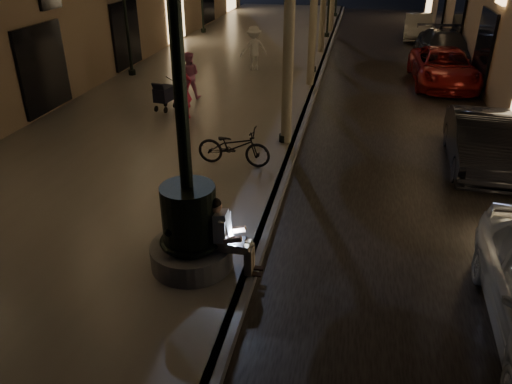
% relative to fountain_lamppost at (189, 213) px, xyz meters
% --- Properties ---
extents(ground, '(120.00, 120.00, 0.00)m').
position_rel_fountain_lamppost_xyz_m(ground, '(1.00, 13.00, -1.21)').
color(ground, black).
rests_on(ground, ground).
extents(cobble_lane, '(6.00, 45.00, 0.02)m').
position_rel_fountain_lamppost_xyz_m(cobble_lane, '(4.00, 13.00, -1.20)').
color(cobble_lane, black).
rests_on(cobble_lane, ground).
extents(promenade, '(8.00, 45.00, 0.20)m').
position_rel_fountain_lamppost_xyz_m(promenade, '(-3.00, 13.00, -1.11)').
color(promenade, slate).
rests_on(promenade, ground).
extents(curb_strip, '(0.25, 45.00, 0.20)m').
position_rel_fountain_lamppost_xyz_m(curb_strip, '(1.00, 13.00, -1.11)').
color(curb_strip, '#59595B').
rests_on(curb_strip, ground).
extents(fountain_lamppost, '(1.40, 1.40, 5.21)m').
position_rel_fountain_lamppost_xyz_m(fountain_lamppost, '(0.00, 0.00, 0.00)').
color(fountain_lamppost, '#59595B').
rests_on(fountain_lamppost, promenade).
extents(seated_man_laptop, '(0.97, 0.33, 1.34)m').
position_rel_fountain_lamppost_xyz_m(seated_man_laptop, '(0.61, 0.00, -0.30)').
color(seated_man_laptop, tan).
rests_on(seated_man_laptop, promenade).
extents(lamp_curb_a, '(0.36, 0.36, 4.81)m').
position_rel_fountain_lamppost_xyz_m(lamp_curb_a, '(0.70, 6.00, 2.02)').
color(lamp_curb_a, black).
rests_on(lamp_curb_a, promenade).
extents(stroller, '(0.56, 1.04, 1.05)m').
position_rel_fountain_lamppost_xyz_m(stroller, '(-3.47, 7.97, -0.49)').
color(stroller, black).
rests_on(stroller, promenade).
extents(car_second, '(1.59, 4.07, 1.32)m').
position_rel_fountain_lamppost_xyz_m(car_second, '(5.68, 5.79, -0.55)').
color(car_second, black).
rests_on(car_second, ground).
extents(car_third, '(2.38, 4.95, 1.36)m').
position_rel_fountain_lamppost_xyz_m(car_third, '(5.78, 13.65, -0.53)').
color(car_third, maroon).
rests_on(car_third, ground).
extents(car_rear, '(2.38, 5.23, 1.48)m').
position_rel_fountain_lamppost_xyz_m(car_rear, '(6.20, 17.00, -0.47)').
color(car_rear, '#303136').
rests_on(car_rear, ground).
extents(car_fifth, '(1.69, 4.17, 1.35)m').
position_rel_fountain_lamppost_xyz_m(car_fifth, '(5.61, 23.38, -0.54)').
color(car_fifth, '#ACABA6').
rests_on(car_fifth, ground).
extents(pedestrian_red, '(0.74, 0.70, 1.70)m').
position_rel_fountain_lamppost_xyz_m(pedestrian_red, '(-2.62, 7.33, -0.16)').
color(pedestrian_red, '#C22646').
rests_on(pedestrian_red, promenade).
extents(pedestrian_pink, '(0.86, 0.72, 1.57)m').
position_rel_fountain_lamppost_xyz_m(pedestrian_pink, '(-3.12, 9.42, -0.23)').
color(pedestrian_pink, '#C06690').
rests_on(pedestrian_pink, promenade).
extents(pedestrian_white, '(1.32, 1.12, 1.77)m').
position_rel_fountain_lamppost_xyz_m(pedestrian_white, '(-1.74, 13.78, -0.13)').
color(pedestrian_white, silver).
rests_on(pedestrian_white, promenade).
extents(bicycle, '(1.84, 0.70, 0.95)m').
position_rel_fountain_lamppost_xyz_m(bicycle, '(-0.28, 4.22, -0.53)').
color(bicycle, black).
rests_on(bicycle, promenade).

